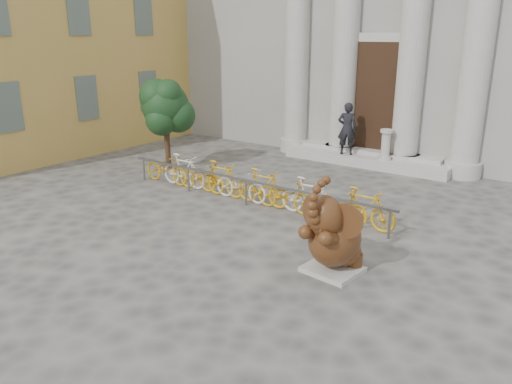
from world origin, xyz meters
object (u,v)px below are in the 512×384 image
Objects in this scene: pedestrian at (347,129)px; tree at (166,107)px; elephant_statue at (333,238)px; bike_rack at (251,185)px.

tree is at bearing 26.00° from pedestrian.
tree is (-8.14, 3.62, 1.41)m from elephant_statue.
pedestrian is (-3.59, 7.90, 0.54)m from elephant_statue.
elephant_statue is at bearing -33.32° from bike_rack.
pedestrian reaches higher than elephant_statue.
tree is at bearing 165.51° from bike_rack.
bike_rack is 4.77m from tree.
bike_rack is 2.77× the size of tree.
pedestrian is at bearing 43.19° from tree.
tree is 6.30m from pedestrian.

